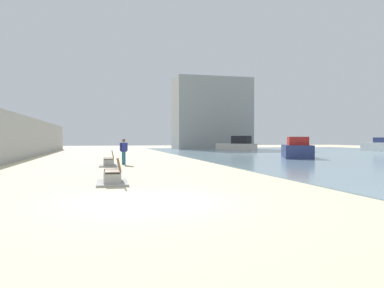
{
  "coord_description": "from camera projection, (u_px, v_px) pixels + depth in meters",
  "views": [
    {
      "loc": [
        -1.18,
        -9.33,
        1.63
      ],
      "look_at": [
        4.35,
        12.82,
        1.3
      ],
      "focal_mm": 33.78,
      "sensor_mm": 36.0,
      "label": 1
    }
  ],
  "objects": [
    {
      "name": "ground_plane",
      "position": [
        119.0,
        161.0,
        26.83
      ],
      "size": [
        120.0,
        120.0,
        0.0
      ],
      "primitive_type": "plane",
      "color": "beige"
    },
    {
      "name": "harbor_building",
      "position": [
        212.0,
        114.0,
        57.75
      ],
      "size": [
        12.0,
        6.0,
        11.23
      ],
      "primitive_type": "cube",
      "color": "gray",
      "rests_on": "ground"
    },
    {
      "name": "bench_far",
      "position": [
        109.0,
        162.0,
        21.59
      ],
      "size": [
        1.14,
        2.12,
        0.98
      ],
      "color": "#9E9E99",
      "rests_on": "ground"
    },
    {
      "name": "person_walking",
      "position": [
        124.0,
        150.0,
        22.7
      ],
      "size": [
        0.5,
        0.28,
        1.64
      ],
      "color": "teal",
      "rests_on": "ground"
    },
    {
      "name": "boat_mid_bay",
      "position": [
        237.0,
        145.0,
        49.59
      ],
      "size": [
        4.39,
        6.07,
        2.0
      ],
      "color": "beige",
      "rests_on": "water_bay"
    },
    {
      "name": "bench_near",
      "position": [
        113.0,
        177.0,
        13.11
      ],
      "size": [
        1.13,
        2.11,
        0.98
      ],
      "color": "#9E9E99",
      "rests_on": "ground"
    },
    {
      "name": "boat_far_left",
      "position": [
        297.0,
        150.0,
        30.06
      ],
      "size": [
        3.8,
        5.04,
        1.76
      ],
      "color": "navy",
      "rests_on": "water_bay"
    },
    {
      "name": "seawall",
      "position": [
        8.0,
        137.0,
        24.99
      ],
      "size": [
        0.8,
        64.0,
        3.48
      ],
      "primitive_type": "cube",
      "color": "#9E9E99",
      "rests_on": "ground"
    },
    {
      "name": "boat_outer",
      "position": [
        378.0,
        146.0,
        45.54
      ],
      "size": [
        2.08,
        4.3,
        1.76
      ],
      "color": "white",
      "rests_on": "water_bay"
    }
  ]
}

